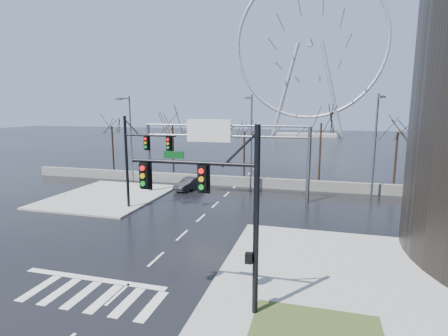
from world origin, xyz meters
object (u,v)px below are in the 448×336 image
(signal_mast_near, at_px, (223,201))
(sign_gantry, at_px, (220,144))
(ferris_wheel, at_px, (310,49))
(car, at_px, (189,184))
(signal_mast_far, at_px, (138,154))

(signal_mast_near, distance_m, sign_gantry, 19.79)
(ferris_wheel, bearing_deg, car, -96.86)
(sign_gantry, xyz_separation_m, ferris_wheel, (5.38, 80.04, 20.95))
(signal_mast_far, bearing_deg, signal_mast_near, -49.74)
(car, bearing_deg, signal_mast_far, -83.50)
(signal_mast_far, bearing_deg, car, 79.51)
(sign_gantry, bearing_deg, signal_mast_far, -132.47)
(ferris_wheel, height_order, car, ferris_wheel)
(sign_gantry, bearing_deg, car, 153.00)
(signal_mast_near, bearing_deg, ferris_wheel, 90.08)
(signal_mast_far, xyz_separation_m, sign_gantry, (5.49, 6.00, 0.35))
(signal_mast_near, relative_size, signal_mast_far, 1.00)
(car, bearing_deg, sign_gantry, -10.01)
(sign_gantry, distance_m, ferris_wheel, 82.91)
(signal_mast_near, relative_size, car, 2.03)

